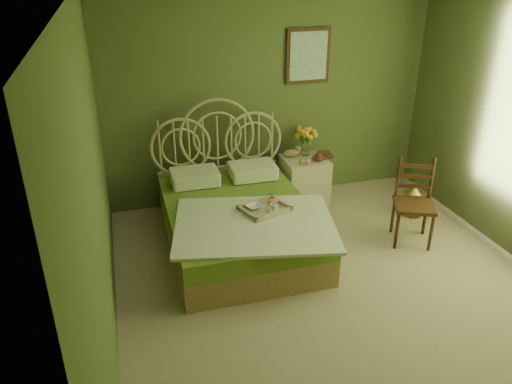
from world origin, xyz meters
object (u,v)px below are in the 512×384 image
object	(u,v)px
bed	(238,219)
chair	(411,196)
nightstand	(304,174)
birdcage	(413,201)

from	to	relation	value
bed	chair	size ratio (longest dim) A/B	2.37
bed	nightstand	size ratio (longest dim) A/B	2.18
bed	birdcage	xyz separation A→B (m)	(2.17, 0.07, -0.11)
chair	nightstand	bearing A→B (deg)	146.12
bed	nightstand	world-z (taller)	bed
nightstand	chair	distance (m)	1.41
nightstand	birdcage	size ratio (longest dim) A/B	2.65
bed	nightstand	distance (m)	1.32
bed	chair	distance (m)	1.87
nightstand	chair	bearing A→B (deg)	-57.27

